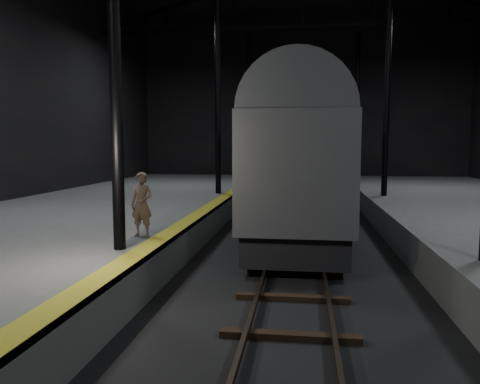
# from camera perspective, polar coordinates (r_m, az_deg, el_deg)

# --- Properties ---
(ground) EXTENTS (44.00, 44.00, 0.00)m
(ground) POSITION_cam_1_polar(r_m,az_deg,el_deg) (14.06, 6.83, -7.79)
(ground) COLOR black
(ground) RESTS_ON ground
(platform_left) EXTENTS (9.00, 43.80, 1.00)m
(platform_left) POSITION_cam_1_polar(r_m,az_deg,el_deg) (15.93, -21.33, -4.71)
(platform_left) COLOR #555553
(platform_left) RESTS_ON ground
(tactile_strip) EXTENTS (0.50, 43.80, 0.01)m
(tactile_strip) POSITION_cam_1_polar(r_m,az_deg,el_deg) (14.28, -6.30, -3.46)
(tactile_strip) COLOR olive
(tactile_strip) RESTS_ON platform_left
(track) EXTENTS (2.40, 43.00, 0.24)m
(track) POSITION_cam_1_polar(r_m,az_deg,el_deg) (14.04, 6.83, -7.52)
(track) COLOR #3F3328
(track) RESTS_ON ground
(train) EXTENTS (3.05, 20.40, 5.45)m
(train) POSITION_cam_1_polar(r_m,az_deg,el_deg) (21.10, 7.27, 5.05)
(train) COLOR #96989E
(train) RESTS_ON ground
(woman) EXTENTS (0.65, 0.48, 1.62)m
(woman) POSITION_cam_1_polar(r_m,az_deg,el_deg) (11.91, -11.88, -1.48)
(woman) COLOR #95735B
(woman) RESTS_ON platform_left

